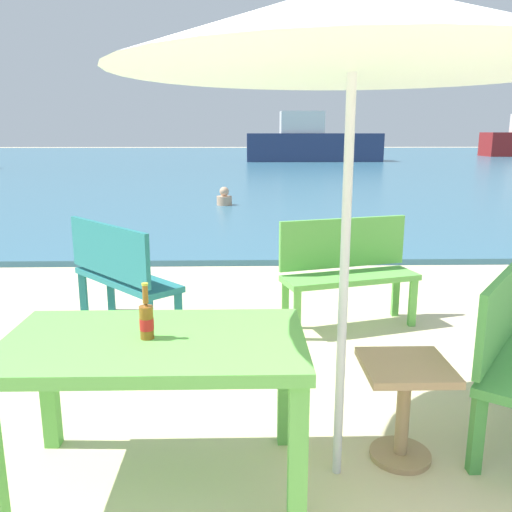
% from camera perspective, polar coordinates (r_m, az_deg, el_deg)
% --- Properties ---
extents(sea_water, '(120.00, 50.00, 0.08)m').
position_cam_1_polar(sea_water, '(31.73, -0.18, 10.13)').
color(sea_water, '#386B84').
rests_on(sea_water, ground_plane).
extents(picnic_table_green, '(1.40, 0.80, 0.76)m').
position_cam_1_polar(picnic_table_green, '(2.59, -10.70, -10.84)').
color(picnic_table_green, '#60B24C').
rests_on(picnic_table_green, ground_plane).
extents(beer_bottle_amber, '(0.07, 0.07, 0.26)m').
position_cam_1_polar(beer_bottle_amber, '(2.52, -11.60, -6.60)').
color(beer_bottle_amber, brown).
rests_on(beer_bottle_amber, picnic_table_green).
extents(patio_umbrella, '(2.10, 2.10, 2.30)m').
position_cam_1_polar(patio_umbrella, '(2.48, 10.39, 22.84)').
color(patio_umbrella, silver).
rests_on(patio_umbrella, ground_plane).
extents(side_table_wood, '(0.44, 0.44, 0.54)m').
position_cam_1_polar(side_table_wood, '(2.96, 15.50, -14.25)').
color(side_table_wood, tan).
rests_on(side_table_wood, ground_plane).
extents(bench_teal_center, '(1.08, 1.12, 0.95)m').
position_cam_1_polar(bench_teal_center, '(4.69, -14.41, -1.49)').
color(bench_teal_center, '#237275').
rests_on(bench_teal_center, ground_plane).
extents(bench_green_left, '(1.25, 0.68, 0.95)m').
position_cam_1_polar(bench_green_left, '(4.76, 9.70, -1.05)').
color(bench_green_left, '#60B24C').
rests_on(bench_green_left, ground_plane).
extents(swimmer_person, '(0.34, 0.34, 0.41)m').
position_cam_1_polar(swimmer_person, '(12.09, -3.40, 6.19)').
color(swimmer_person, tan).
rests_on(swimmer_person, sea_water).
extents(boat_tanker, '(7.45, 2.03, 2.71)m').
position_cam_1_polar(boat_tanker, '(30.67, 5.95, 11.86)').
color(boat_tanker, navy).
rests_on(boat_tanker, sea_water).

